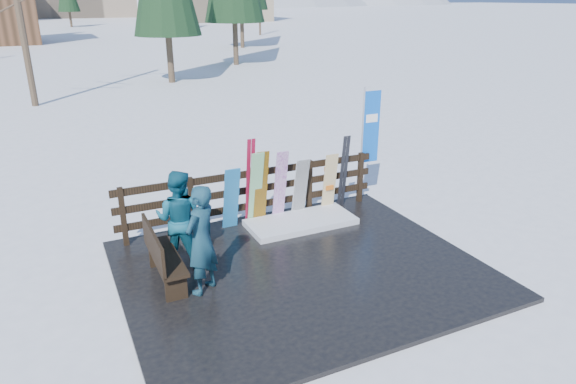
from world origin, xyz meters
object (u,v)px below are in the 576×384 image
snowboard_2 (261,188)px  person_front (201,240)px  snowboard_3 (280,186)px  person_back (179,219)px  rental_flag (369,131)px  bench (161,254)px  snowboard_4 (300,188)px  snowboard_1 (256,189)px  snowboard_0 (231,199)px  snowboard_5 (330,183)px

snowboard_2 → person_front: bearing=-132.6°
snowboard_3 → person_back: (-2.33, -0.95, 0.09)m
snowboard_3 → rental_flag: rental_flag is taller
bench → snowboard_2: 2.78m
snowboard_4 → rental_flag: bearing=8.4°
person_front → snowboard_4: bearing=178.5°
snowboard_3 → snowboard_4: (0.47, 0.00, -0.12)m
snowboard_2 → rental_flag: (2.72, 0.27, 0.81)m
snowboard_1 → person_front: (-1.70, -1.98, 0.10)m
snowboard_1 → rental_flag: bearing=5.4°
snowboard_0 → snowboard_2: snowboard_2 is taller
snowboard_0 → snowboard_3: bearing=-0.0°
snowboard_0 → snowboard_3: 1.07m
snowboard_2 → person_front: 2.69m
rental_flag → snowboard_4: bearing=-171.6°
snowboard_2 → person_back: size_ratio=0.94×
snowboard_1 → snowboard_5: 1.71m
person_back → snowboard_2: bearing=-120.2°
snowboard_4 → person_back: 2.96m
rental_flag → person_back: (-4.62, -1.22, -0.75)m
snowboard_3 → rental_flag: 2.45m
snowboard_5 → rental_flag: 1.50m
snowboard_5 → rental_flag: (1.13, 0.27, 0.95)m
bench → snowboard_0: snowboard_0 is taller
snowboard_0 → snowboard_4: snowboard_0 is taller
bench → person_back: 0.76m
bench → snowboard_2: (2.36, 1.46, 0.28)m
snowboard_0 → snowboard_5: bearing=0.0°
snowboard_0 → person_back: bearing=-143.0°
snowboard_5 → snowboard_2: bearing=180.0°
snowboard_5 → rental_flag: bearing=13.5°
snowboard_0 → snowboard_2: size_ratio=0.85×
snowboard_2 → snowboard_4: 0.90m
rental_flag → person_front: 5.11m
snowboard_5 → rental_flag: size_ratio=0.51×
snowboard_4 → person_back: size_ratio=0.77×
snowboard_4 → snowboard_2: bearing=180.0°
snowboard_0 → snowboard_4: (1.53, 0.00, -0.02)m
snowboard_0 → person_front: bearing=-120.8°
bench → snowboard_3: bearing=27.7°
snowboard_0 → rental_flag: size_ratio=0.53×
snowboard_2 → snowboard_3: bearing=-0.0°
snowboard_0 → person_front: size_ratio=0.77×
snowboard_4 → person_front: 3.36m
snowboard_2 → snowboard_4: (0.89, 0.00, -0.15)m
snowboard_4 → snowboard_5: size_ratio=1.00×
snowboard_2 → snowboard_4: snowboard_2 is taller
snowboard_0 → person_front: 2.31m
bench → snowboard_3: (2.78, 1.46, 0.25)m
snowboard_4 → person_front: size_ratio=0.74×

